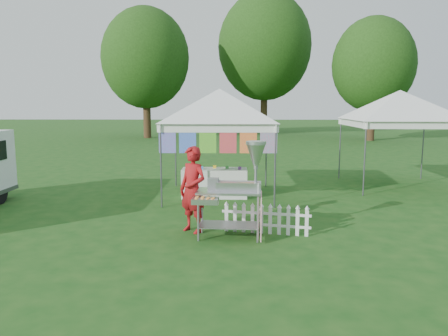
{
  "coord_description": "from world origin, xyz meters",
  "views": [
    {
      "loc": [
        0.35,
        -8.64,
        2.62
      ],
      "look_at": [
        0.16,
        1.47,
        1.1
      ],
      "focal_mm": 35.0,
      "sensor_mm": 36.0,
      "label": 1
    }
  ],
  "objects": [
    {
      "name": "display_table",
      "position": [
        -0.14,
        3.33,
        0.4
      ],
      "size": [
        1.8,
        0.7,
        0.8
      ],
      "primitive_type": "cube",
      "color": "white",
      "rests_on": "ground"
    },
    {
      "name": "canopy_main",
      "position": [
        0.0,
        3.49,
        2.99
      ],
      "size": [
        4.24,
        4.24,
        3.45
      ],
      "color": "#59595E",
      "rests_on": "ground"
    },
    {
      "name": "tree_mid",
      "position": [
        3.0,
        28.0,
        7.14
      ],
      "size": [
        7.6,
        7.6,
        11.52
      ],
      "color": "#341C12",
      "rests_on": "ground"
    },
    {
      "name": "vendor",
      "position": [
        -0.44,
        -0.0,
        0.88
      ],
      "size": [
        0.76,
        0.73,
        1.75
      ],
      "primitive_type": "imported",
      "rotation": [
        0.0,
        0.0,
        -0.67
      ],
      "color": "#9F1316",
      "rests_on": "ground"
    },
    {
      "name": "donut_cart",
      "position": [
        0.49,
        -0.42,
        1.11
      ],
      "size": [
        1.41,
        0.88,
        1.89
      ],
      "rotation": [
        0.0,
        0.0,
        -0.07
      ],
      "color": "gray",
      "rests_on": "ground"
    },
    {
      "name": "canopy_right",
      "position": [
        5.5,
        5.0,
        2.99
      ],
      "size": [
        4.24,
        4.24,
        3.45
      ],
      "color": "#59595E",
      "rests_on": "ground"
    },
    {
      "name": "picket_fence",
      "position": [
        1.03,
        -0.13,
        0.29
      ],
      "size": [
        1.77,
        0.4,
        0.56
      ],
      "rotation": [
        0.0,
        0.0,
        -0.21
      ],
      "color": "white",
      "rests_on": "ground"
    },
    {
      "name": "tree_right",
      "position": [
        10.0,
        22.0,
        5.18
      ],
      "size": [
        5.6,
        5.6,
        8.42
      ],
      "color": "#341C12",
      "rests_on": "ground"
    },
    {
      "name": "tree_left",
      "position": [
        -6.0,
        24.0,
        5.83
      ],
      "size": [
        6.4,
        6.4,
        9.53
      ],
      "color": "#341C12",
      "rests_on": "ground"
    },
    {
      "name": "ground",
      "position": [
        0.0,
        0.0,
        0.0
      ],
      "size": [
        120.0,
        120.0,
        0.0
      ],
      "primitive_type": "plane",
      "color": "#174A15",
      "rests_on": "ground"
    }
  ]
}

